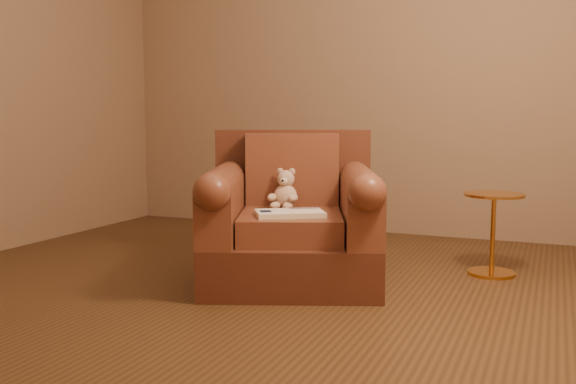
% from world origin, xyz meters
% --- Properties ---
extents(floor, '(4.00, 4.00, 0.00)m').
position_xyz_m(floor, '(0.00, 0.00, 0.00)').
color(floor, '#4D321A').
rests_on(floor, ground).
extents(armchair, '(1.21, 1.18, 0.85)m').
position_xyz_m(armchair, '(0.18, 0.29, 0.33)').
color(armchair, '#51281B').
rests_on(armchair, floor).
extents(teddy_bear, '(0.17, 0.19, 0.24)m').
position_xyz_m(teddy_bear, '(0.12, 0.35, 0.50)').
color(teddy_bear, '#CEAB90').
rests_on(teddy_bear, armchair).
extents(guidebook, '(0.42, 0.37, 0.03)m').
position_xyz_m(guidebook, '(0.25, 0.09, 0.42)').
color(guidebook, beige).
rests_on(guidebook, armchair).
extents(side_table, '(0.35, 0.35, 0.49)m').
position_xyz_m(side_table, '(1.23, 0.87, 0.26)').
color(side_table, gold).
rests_on(side_table, floor).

